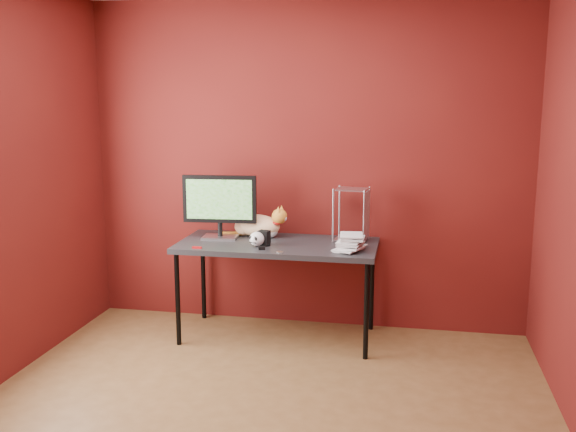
% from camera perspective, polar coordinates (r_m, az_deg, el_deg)
% --- Properties ---
extents(room, '(3.52, 3.52, 2.61)m').
position_cam_1_polar(room, '(3.39, -3.25, 3.79)').
color(room, brown).
rests_on(room, ground).
extents(desk, '(1.50, 0.70, 0.75)m').
position_cam_1_polar(desk, '(4.87, -0.92, -2.97)').
color(desk, black).
rests_on(desk, ground).
extents(monitor, '(0.57, 0.20, 0.50)m').
position_cam_1_polar(monitor, '(4.98, -6.10, 1.11)').
color(monitor, '#B4B4B9').
rests_on(monitor, desk).
extents(cat, '(0.56, 0.27, 0.26)m').
position_cam_1_polar(cat, '(5.06, -2.67, -0.83)').
color(cat, orange).
rests_on(cat, desk).
extents(skull_mug, '(0.11, 0.12, 0.11)m').
position_cam_1_polar(skull_mug, '(4.74, -2.78, -2.05)').
color(skull_mug, white).
rests_on(skull_mug, desk).
extents(speaker, '(0.10, 0.10, 0.11)m').
position_cam_1_polar(speaker, '(4.77, -2.15, -2.02)').
color(speaker, black).
rests_on(speaker, desk).
extents(book_stack, '(0.23, 0.26, 1.30)m').
position_cam_1_polar(book_stack, '(4.57, 4.79, 4.97)').
color(book_stack, beige).
rests_on(book_stack, desk).
extents(wire_rack, '(0.26, 0.22, 0.41)m').
position_cam_1_polar(wire_rack, '(4.92, 5.64, 0.15)').
color(wire_rack, '#B4B4B9').
rests_on(wire_rack, desk).
extents(pocket_knife, '(0.07, 0.02, 0.01)m').
position_cam_1_polar(pocket_knife, '(4.73, -8.09, -2.79)').
color(pocket_knife, '#AF0D10').
rests_on(pocket_knife, desk).
extents(black_gadget, '(0.05, 0.04, 0.02)m').
position_cam_1_polar(black_gadget, '(4.65, -2.35, -2.88)').
color(black_gadget, black).
rests_on(black_gadget, desk).
extents(washer, '(0.05, 0.05, 0.00)m').
position_cam_1_polar(washer, '(4.57, -0.74, -3.22)').
color(washer, '#B4B4B9').
rests_on(washer, desk).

